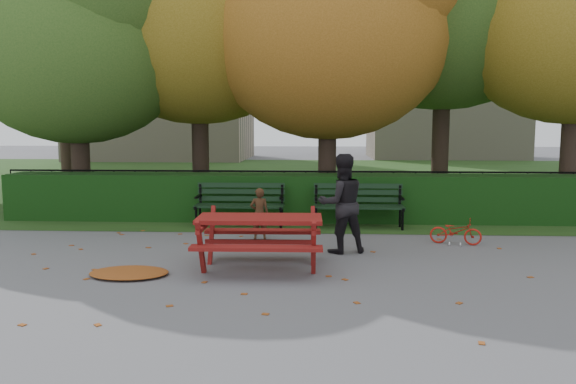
# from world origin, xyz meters

# --- Properties ---
(ground) EXTENTS (90.00, 90.00, 0.00)m
(ground) POSITION_xyz_m (0.00, 0.00, 0.00)
(ground) COLOR slate
(ground) RESTS_ON ground
(grass_strip) EXTENTS (90.00, 90.00, 0.00)m
(grass_strip) POSITION_xyz_m (0.00, 14.00, 0.01)
(grass_strip) COLOR #213D18
(grass_strip) RESTS_ON ground
(building_left) EXTENTS (10.00, 7.00, 15.00)m
(building_left) POSITION_xyz_m (-9.00, 26.00, 7.50)
(building_left) COLOR tan
(building_left) RESTS_ON ground
(building_right) EXTENTS (9.00, 6.00, 12.00)m
(building_right) POSITION_xyz_m (8.00, 28.00, 6.00)
(building_right) COLOR tan
(building_right) RESTS_ON ground
(hedge) EXTENTS (13.00, 0.90, 1.00)m
(hedge) POSITION_xyz_m (0.00, 4.50, 0.50)
(hedge) COLOR black
(hedge) RESTS_ON ground
(iron_fence) EXTENTS (14.00, 0.04, 1.02)m
(iron_fence) POSITION_xyz_m (0.00, 5.30, 0.54)
(iron_fence) COLOR black
(iron_fence) RESTS_ON ground
(tree_a) EXTENTS (5.88, 5.60, 7.48)m
(tree_a) POSITION_xyz_m (-5.19, 5.58, 4.52)
(tree_a) COLOR #2E1F1A
(tree_a) RESTS_ON ground
(tree_c) EXTENTS (6.30, 6.00, 8.00)m
(tree_c) POSITION_xyz_m (0.83, 5.96, 4.82)
(tree_c) COLOR #2E1F1A
(tree_c) RESTS_ON ground
(tree_f) EXTENTS (6.93, 6.60, 9.19)m
(tree_f) POSITION_xyz_m (-7.13, 9.24, 5.69)
(tree_f) COLOR #2E1F1A
(tree_f) RESTS_ON ground
(bench_left) EXTENTS (1.80, 0.57, 0.88)m
(bench_left) POSITION_xyz_m (-1.30, 3.70, 0.52)
(bench_left) COLOR black
(bench_left) RESTS_ON ground
(bench_right) EXTENTS (1.80, 0.57, 0.88)m
(bench_right) POSITION_xyz_m (1.10, 3.70, 0.52)
(bench_right) COLOR black
(bench_right) RESTS_ON ground
(picnic_table) EXTENTS (1.82, 1.48, 0.87)m
(picnic_table) POSITION_xyz_m (-0.54, 0.36, 0.59)
(picnic_table) COLOR maroon
(picnic_table) RESTS_ON ground
(leaf_pile) EXTENTS (1.31, 1.13, 0.08)m
(leaf_pile) POSITION_xyz_m (-2.32, -0.11, 0.04)
(leaf_pile) COLOR brown
(leaf_pile) RESTS_ON ground
(leaf_scatter) EXTENTS (9.00, 5.70, 0.01)m
(leaf_scatter) POSITION_xyz_m (0.00, 0.30, 0.01)
(leaf_scatter) COLOR brown
(leaf_scatter) RESTS_ON ground
(child) EXTENTS (0.36, 0.24, 0.94)m
(child) POSITION_xyz_m (-0.77, 2.43, 0.47)
(child) COLOR #3E2414
(child) RESTS_ON ground
(adult) EXTENTS (0.93, 0.81, 1.61)m
(adult) POSITION_xyz_m (0.67, 1.48, 0.81)
(adult) COLOR black
(adult) RESTS_ON ground
(bicycle) EXTENTS (0.92, 0.52, 0.46)m
(bicycle) POSITION_xyz_m (2.69, 2.20, 0.23)
(bicycle) COLOR #B41910
(bicycle) RESTS_ON ground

